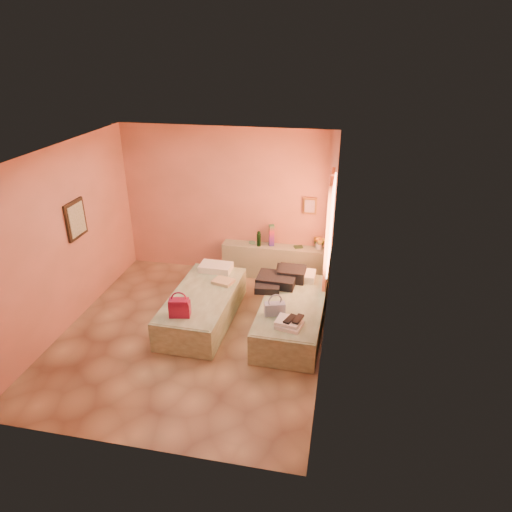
{
  "coord_description": "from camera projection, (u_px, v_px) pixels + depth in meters",
  "views": [
    {
      "loc": [
        2.14,
        -5.62,
        4.16
      ],
      "look_at": [
        0.84,
        0.85,
        1.02
      ],
      "focal_mm": 32.0,
      "sensor_mm": 36.0,
      "label": 1
    }
  ],
  "objects": [
    {
      "name": "rainbow_box",
      "position": [
        272.0,
        235.0,
        8.5
      ],
      "size": [
        0.12,
        0.12,
        0.41
      ],
      "primitive_type": "cube",
      "rotation": [
        0.0,
        0.0,
        0.36
      ],
      "color": "maroon",
      "rests_on": "headboard_ledge"
    },
    {
      "name": "flower_vase",
      "position": [
        319.0,
        242.0,
        8.39
      ],
      "size": [
        0.28,
        0.28,
        0.29
      ],
      "primitive_type": "cube",
      "rotation": [
        0.0,
        0.0,
        -0.32
      ],
      "color": "silver",
      "rests_on": "headboard_ledge"
    },
    {
      "name": "blue_handbag",
      "position": [
        275.0,
        309.0,
        6.67
      ],
      "size": [
        0.32,
        0.21,
        0.19
      ],
      "primitive_type": "cube",
      "rotation": [
        0.0,
        0.0,
        0.3
      ],
      "color": "#3D5894",
      "rests_on": "bed_right"
    },
    {
      "name": "bed_left",
      "position": [
        203.0,
        306.0,
        7.38
      ],
      "size": [
        0.95,
        2.02,
        0.5
      ],
      "primitive_type": "cube",
      "rotation": [
        0.0,
        0.0,
        -0.02
      ],
      "color": "#B5D3AA",
      "rests_on": "ground"
    },
    {
      "name": "clothes_pile",
      "position": [
        280.0,
        279.0,
        7.49
      ],
      "size": [
        0.69,
        0.69,
        0.2
      ],
      "primitive_type": "cube",
      "rotation": [
        0.0,
        0.0,
        -0.03
      ],
      "color": "black",
      "rests_on": "bed_right"
    },
    {
      "name": "magenta_handbag",
      "position": [
        180.0,
        307.0,
        6.62
      ],
      "size": [
        0.33,
        0.22,
        0.28
      ],
      "primitive_type": "cube",
      "rotation": [
        0.0,
        0.0,
        0.18
      ],
      "color": "maroon",
      "rests_on": "bed_left"
    },
    {
      "name": "towel_stack",
      "position": [
        289.0,
        324.0,
        6.41
      ],
      "size": [
        0.41,
        0.37,
        0.1
      ],
      "primitive_type": "cube",
      "rotation": [
        0.0,
        0.0,
        -0.22
      ],
      "color": "white",
      "rests_on": "bed_right"
    },
    {
      "name": "bed_right",
      "position": [
        292.0,
        316.0,
        7.13
      ],
      "size": [
        0.95,
        2.02,
        0.5
      ],
      "primitive_type": "cube",
      "rotation": [
        0.0,
        0.0,
        -0.02
      ],
      "color": "#B5D3AA",
      "rests_on": "ground"
    },
    {
      "name": "room_walls",
      "position": [
        211.0,
        214.0,
        6.84
      ],
      "size": [
        4.02,
        4.51,
        2.81
      ],
      "color": "#E28E78",
      "rests_on": "ground"
    },
    {
      "name": "small_dish",
      "position": [
        252.0,
        243.0,
        8.67
      ],
      "size": [
        0.15,
        0.15,
        0.03
      ],
      "primitive_type": "cylinder",
      "rotation": [
        0.0,
        0.0,
        0.28
      ],
      "color": "#53997A",
      "rests_on": "headboard_ledge"
    },
    {
      "name": "water_bottle",
      "position": [
        259.0,
        239.0,
        8.51
      ],
      "size": [
        0.1,
        0.1,
        0.28
      ],
      "primitive_type": "cylinder",
      "rotation": [
        0.0,
        0.0,
        0.34
      ],
      "color": "#143719",
      "rests_on": "headboard_ledge"
    },
    {
      "name": "khaki_garment",
      "position": [
        223.0,
        281.0,
        7.56
      ],
      "size": [
        0.38,
        0.33,
        0.06
      ],
      "primitive_type": "cube",
      "rotation": [
        0.0,
        0.0,
        -0.27
      ],
      "color": "tan",
      "rests_on": "bed_left"
    },
    {
      "name": "headboard_ledge",
      "position": [
        276.0,
        262.0,
        8.69
      ],
      "size": [
        2.05,
        0.3,
        0.65
      ],
      "primitive_type": "cube",
      "color": "#959E81",
      "rests_on": "ground"
    },
    {
      "name": "sandal_pair",
      "position": [
        294.0,
        319.0,
        6.39
      ],
      "size": [
        0.26,
        0.3,
        0.03
      ],
      "primitive_type": "cube",
      "rotation": [
        0.0,
        0.0,
        -0.37
      ],
      "color": "black",
      "rests_on": "towel_stack"
    },
    {
      "name": "green_book",
      "position": [
        298.0,
        247.0,
        8.5
      ],
      "size": [
        0.19,
        0.16,
        0.03
      ],
      "primitive_type": "cube",
      "rotation": [
        0.0,
        0.0,
        0.39
      ],
      "color": "#234225",
      "rests_on": "headboard_ledge"
    },
    {
      "name": "ground",
      "position": [
        193.0,
        333.0,
        7.15
      ],
      "size": [
        4.5,
        4.5,
        0.0
      ],
      "primitive_type": "plane",
      "color": "tan",
      "rests_on": "ground"
    }
  ]
}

